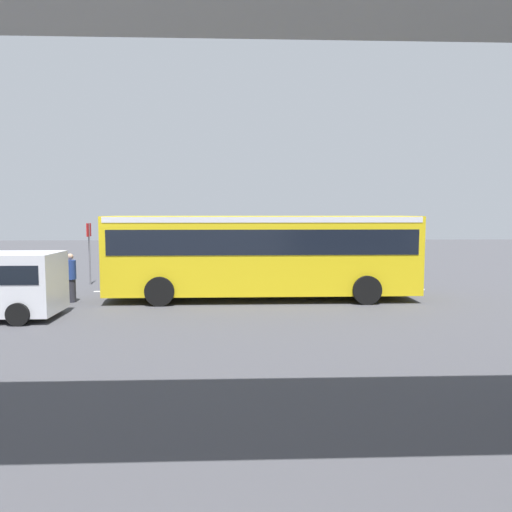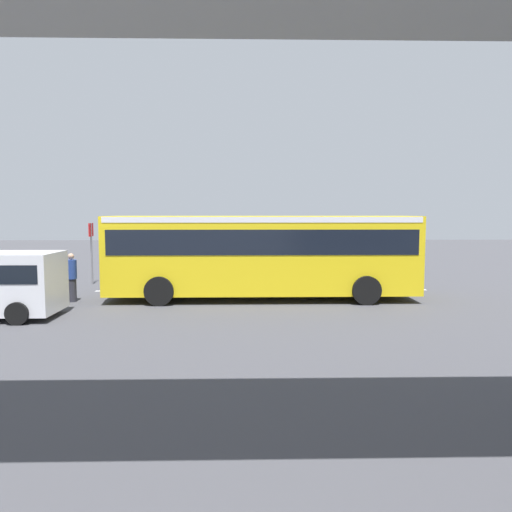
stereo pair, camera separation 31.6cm
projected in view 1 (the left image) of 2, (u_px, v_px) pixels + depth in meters
ground at (264, 299)px, 18.57m from camera, size 80.00×80.00×0.00m
city_bus at (262, 250)px, 18.40m from camera, size 11.54×2.85×3.15m
pedestrian at (71, 278)px, 17.79m from camera, size 0.38×0.38×1.79m
traffic_sign at (89, 243)px, 22.07m from camera, size 0.08×0.60×2.80m
lane_dash_leftmost at (401, 289)px, 20.80m from camera, size 2.00×0.20×0.01m
lane_dash_left at (308, 290)px, 20.64m from camera, size 2.00×0.20×0.01m
lane_dash_centre at (214, 291)px, 20.48m from camera, size 2.00×0.20×0.01m
lane_dash_right at (118, 291)px, 20.32m from camera, size 2.00×0.20×0.01m
pedestrian_overpass at (333, 14)px, 5.24m from camera, size 31.25×2.60×7.19m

